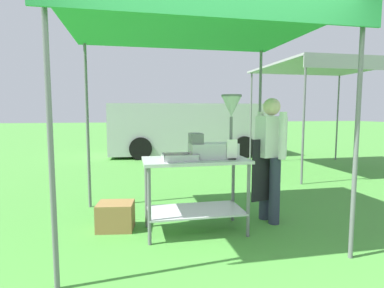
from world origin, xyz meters
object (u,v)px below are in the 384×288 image
at_px(donut_cart, 195,179).
at_px(donut_tray, 180,158).
at_px(donut_fryer, 217,136).
at_px(menu_sign, 232,151).
at_px(stall_canopy, 194,30).
at_px(supply_crate, 116,216).
at_px(neighbour_tent, 328,69).
at_px(van_silver, 190,129).
at_px(vendor, 270,153).

xyz_separation_m(donut_cart, donut_tray, (-0.20, -0.07, 0.26)).
relative_size(donut_fryer, menu_sign, 3.24).
relative_size(stall_canopy, donut_fryer, 3.88).
bearing_deg(menu_sign, supply_crate, 162.89).
xyz_separation_m(donut_cart, neighbour_tent, (3.96, 3.26, 1.82)).
xyz_separation_m(donut_tray, donut_fryer, (0.46, 0.07, 0.24)).
height_order(stall_canopy, donut_cart, stall_canopy).
height_order(donut_cart, donut_tray, donut_tray).
height_order(supply_crate, van_silver, van_silver).
xyz_separation_m(donut_cart, supply_crate, (-0.94, 0.27, -0.48)).
height_order(menu_sign, van_silver, van_silver).
height_order(donut_fryer, neighbour_tent, neighbour_tent).
distance_m(vendor, van_silver, 6.50).
height_order(vendor, van_silver, van_silver).
bearing_deg(van_silver, donut_tray, -102.17).
bearing_deg(neighbour_tent, donut_cart, -140.47).
bearing_deg(neighbour_tent, menu_sign, -136.18).
distance_m(donut_fryer, neighbour_tent, 5.10).
relative_size(donut_tray, supply_crate, 0.85).
bearing_deg(stall_canopy, vendor, 3.33).
xyz_separation_m(donut_tray, vendor, (1.22, 0.23, -0.01)).
bearing_deg(neighbour_tent, vendor, -133.37).
height_order(supply_crate, neighbour_tent, neighbour_tent).
bearing_deg(vendor, menu_sign, -153.81).
bearing_deg(menu_sign, vendor, 26.19).
bearing_deg(van_silver, menu_sign, -97.14).
height_order(donut_fryer, menu_sign, donut_fryer).
height_order(stall_canopy, neighbour_tent, neighbour_tent).
height_order(stall_canopy, van_silver, stall_canopy).
bearing_deg(menu_sign, neighbour_tent, 43.82).
xyz_separation_m(donut_cart, van_silver, (1.25, 6.66, 0.23)).
relative_size(donut_cart, supply_crate, 2.59).
relative_size(stall_canopy, neighbour_tent, 1.00).
xyz_separation_m(stall_canopy, donut_fryer, (0.27, -0.10, -1.22)).
bearing_deg(donut_cart, vendor, 8.76).
height_order(donut_tray, vendor, vendor).
xyz_separation_m(donut_cart, donut_fryer, (0.27, -0.00, 0.51)).
distance_m(donut_cart, vendor, 1.07).
height_order(donut_tray, donut_fryer, donut_fryer).
height_order(menu_sign, vendor, vendor).
distance_m(donut_cart, donut_tray, 0.34).
height_order(donut_cart, neighbour_tent, neighbour_tent).
distance_m(donut_fryer, van_silver, 6.74).
relative_size(donut_fryer, supply_crate, 1.59).
xyz_separation_m(van_silver, neighbour_tent, (2.70, -3.39, 1.59)).
relative_size(donut_cart, vendor, 0.76).
bearing_deg(vendor, donut_tray, -169.43).
relative_size(donut_fryer, neighbour_tent, 0.26).
height_order(stall_canopy, donut_tray, stall_canopy).
bearing_deg(menu_sign, stall_canopy, 148.48).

